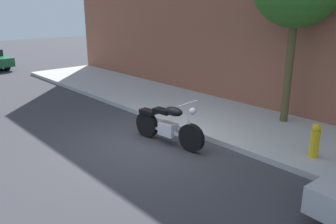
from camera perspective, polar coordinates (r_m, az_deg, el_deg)
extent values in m
plane|color=#38383D|center=(8.60, -3.35, -5.44)|extent=(60.00, 60.00, 0.00)
cube|color=#B1B1B1|center=(10.50, 9.01, -0.96)|extent=(21.81, 3.21, 0.14)
cylinder|color=black|center=(8.11, 3.89, -4.31)|extent=(0.69, 0.22, 0.68)
cylinder|color=black|center=(9.01, -3.50, -2.06)|extent=(0.69, 0.22, 0.68)
cube|color=silver|center=(8.52, 0.00, -2.82)|extent=(0.47, 0.33, 0.32)
cube|color=silver|center=(8.54, 0.00, -3.26)|extent=(1.31, 0.24, 0.06)
ellipsoid|color=black|center=(8.25, 0.94, 0.09)|extent=(0.55, 0.32, 0.22)
cube|color=black|center=(8.50, -0.91, 0.18)|extent=(0.51, 0.30, 0.10)
cube|color=black|center=(8.86, -3.31, 0.06)|extent=(0.47, 0.29, 0.10)
cylinder|color=silver|center=(8.04, 3.59, -2.35)|extent=(0.28, 0.08, 0.58)
cylinder|color=silver|center=(7.91, 3.32, 1.43)|extent=(0.12, 0.70, 0.04)
sphere|color=silver|center=(7.88, 4.11, 0.12)|extent=(0.17, 0.17, 0.17)
cylinder|color=silver|center=(8.82, -0.54, -2.79)|extent=(0.81, 0.19, 0.09)
cylinder|color=black|center=(20.60, -25.19, 7.28)|extent=(0.65, 0.26, 0.64)
cylinder|color=brown|center=(10.09, 19.38, 6.68)|extent=(0.22, 0.22, 3.26)
cylinder|color=gold|center=(8.15, 23.02, -5.33)|extent=(0.20, 0.20, 0.75)
sphere|color=gold|center=(8.01, 23.38, -2.45)|extent=(0.19, 0.19, 0.19)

